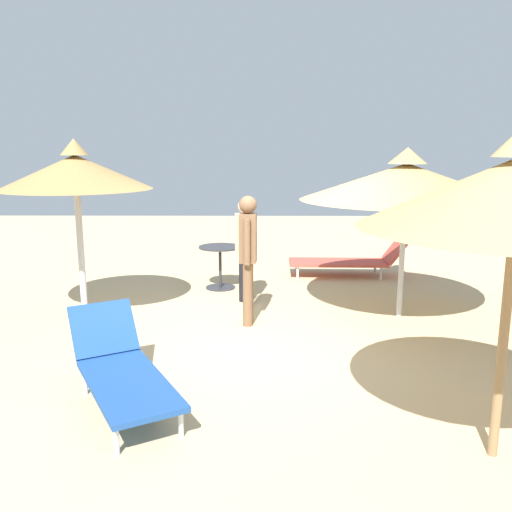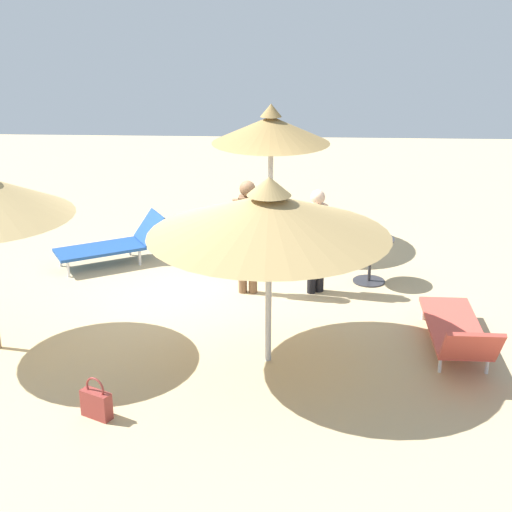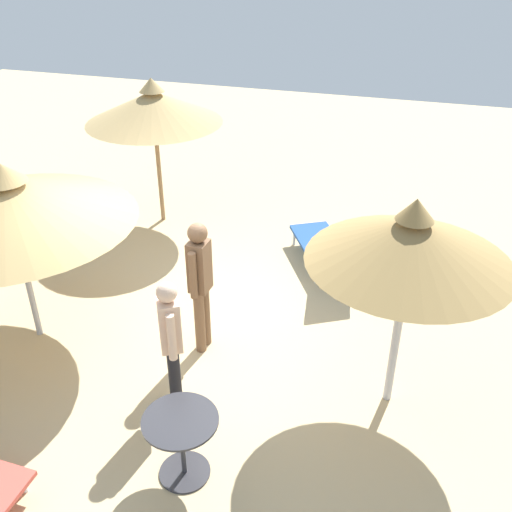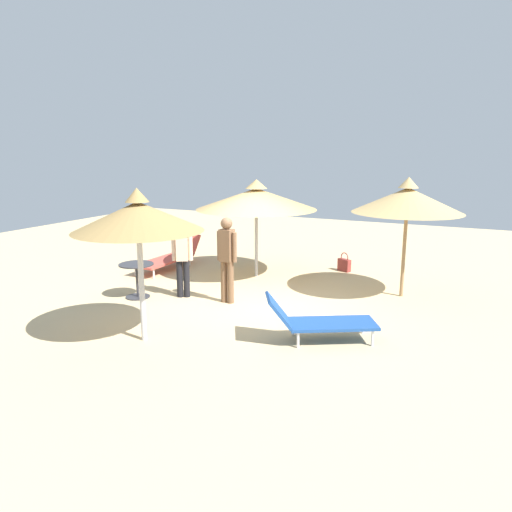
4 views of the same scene
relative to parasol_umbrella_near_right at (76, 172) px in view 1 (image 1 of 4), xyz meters
name	(u,v)px [view 1 (image 1 of 4)]	position (x,y,z in m)	size (l,w,h in m)	color
ground	(278,335)	(-2.70, 0.58, -2.08)	(24.00, 24.00, 0.10)	tan
parasol_umbrella_near_right	(76,172)	(0.00, 0.00, 0.00)	(2.03, 2.03, 2.47)	#B2B2B7
parasol_umbrella_center	(406,182)	(-4.45, -0.11, -0.13)	(2.89, 2.89, 2.36)	#B2B2B7
lounge_chair_edge	(121,368)	(-1.18, 2.55, -1.68)	(1.42, 1.86, 0.77)	#1E478C
lounge_chair_far_right	(351,259)	(-4.17, -2.49, -1.71)	(2.17, 0.71, 0.76)	#CC4C3F
person_standing_back	(248,252)	(-2.31, 0.27, -1.03)	(0.23, 0.44, 1.74)	brown
person_standing_near_left	(245,246)	(-2.24, -0.75, -1.13)	(0.31, 0.39, 1.60)	black
side_table_round	(220,259)	(-1.80, -1.60, -1.53)	(0.72, 0.72, 0.72)	#2D2D33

